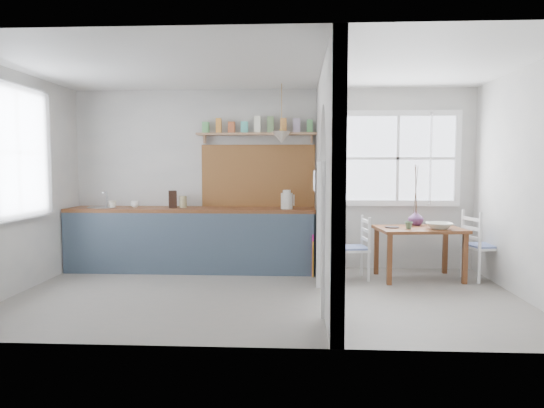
{
  "coord_description": "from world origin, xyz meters",
  "views": [
    {
      "loc": [
        0.37,
        -5.47,
        1.49
      ],
      "look_at": [
        0.06,
        0.45,
        1.03
      ],
      "focal_mm": 32.0,
      "sensor_mm": 36.0,
      "label": 1
    }
  ],
  "objects_px": {
    "dining_table": "(419,253)",
    "chair_left": "(353,248)",
    "kettle": "(287,199)",
    "chair_right": "(484,245)",
    "vase": "(416,218)"
  },
  "relations": [
    {
      "from": "dining_table",
      "to": "chair_left",
      "type": "xyz_separation_m",
      "value": [
        -0.87,
        -0.04,
        0.07
      ]
    },
    {
      "from": "dining_table",
      "to": "kettle",
      "type": "bearing_deg",
      "value": 164.8
    },
    {
      "from": "chair_left",
      "to": "kettle",
      "type": "distance_m",
      "value": 1.12
    },
    {
      "from": "dining_table",
      "to": "kettle",
      "type": "distance_m",
      "value": 1.91
    },
    {
      "from": "dining_table",
      "to": "chair_right",
      "type": "distance_m",
      "value": 0.84
    },
    {
      "from": "dining_table",
      "to": "vase",
      "type": "xyz_separation_m",
      "value": [
        0.01,
        0.25,
        0.45
      ]
    },
    {
      "from": "chair_left",
      "to": "vase",
      "type": "xyz_separation_m",
      "value": [
        0.88,
        0.29,
        0.37
      ]
    },
    {
      "from": "dining_table",
      "to": "vase",
      "type": "bearing_deg",
      "value": 80.96
    },
    {
      "from": "kettle",
      "to": "vase",
      "type": "distance_m",
      "value": 1.78
    },
    {
      "from": "chair_right",
      "to": "vase",
      "type": "relative_size",
      "value": 4.27
    },
    {
      "from": "dining_table",
      "to": "chair_right",
      "type": "height_order",
      "value": "chair_right"
    },
    {
      "from": "chair_right",
      "to": "dining_table",
      "type": "bearing_deg",
      "value": 74.44
    },
    {
      "from": "chair_right",
      "to": "vase",
      "type": "distance_m",
      "value": 0.92
    },
    {
      "from": "chair_left",
      "to": "kettle",
      "type": "xyz_separation_m",
      "value": [
        -0.88,
        0.31,
        0.62
      ]
    },
    {
      "from": "dining_table",
      "to": "chair_left",
      "type": "bearing_deg",
      "value": 176.31
    }
  ]
}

